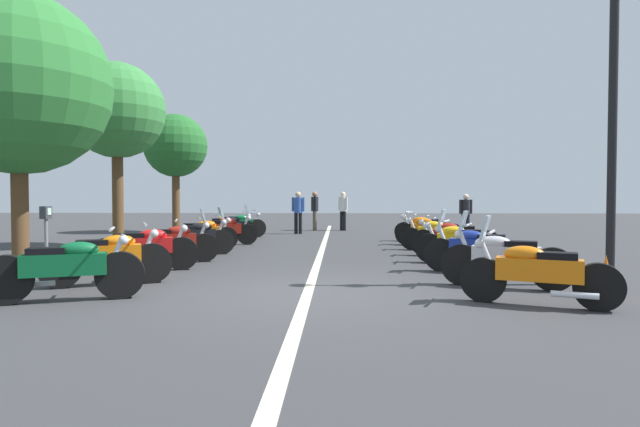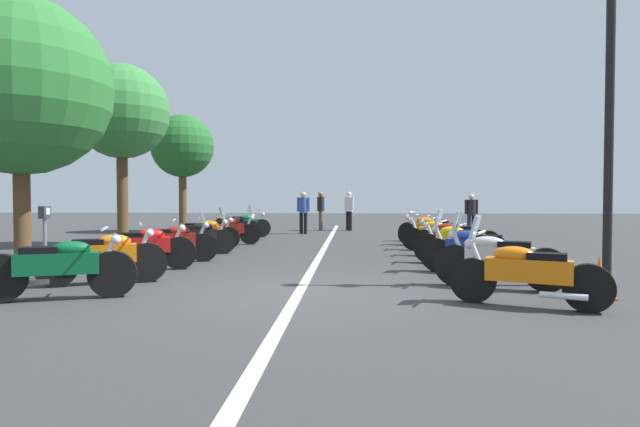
# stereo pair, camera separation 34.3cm
# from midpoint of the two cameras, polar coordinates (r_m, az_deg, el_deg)

# --- Properties ---
(ground_plane) EXTENTS (80.00, 80.00, 0.00)m
(ground_plane) POSITION_cam_midpoint_polar(r_m,az_deg,el_deg) (7.82, -2.66, -8.84)
(ground_plane) COLOR #38383A
(lane_centre_stripe) EXTENTS (25.84, 0.16, 0.01)m
(lane_centre_stripe) POSITION_cam_midpoint_polar(r_m,az_deg,el_deg) (13.46, -0.63, -4.36)
(lane_centre_stripe) COLOR beige
(lane_centre_stripe) RESTS_ON ground_plane
(motorcycle_left_row_0) EXTENTS (0.94, 2.02, 1.02)m
(motorcycle_left_row_0) POSITION_cam_midpoint_polar(r_m,az_deg,el_deg) (8.03, -27.40, -5.38)
(motorcycle_left_row_0) COLOR black
(motorcycle_left_row_0) RESTS_ON ground_plane
(motorcycle_left_row_1) EXTENTS (1.03, 1.93, 1.02)m
(motorcycle_left_row_1) POSITION_cam_midpoint_polar(r_m,az_deg,el_deg) (9.19, -23.40, -4.46)
(motorcycle_left_row_1) COLOR black
(motorcycle_left_row_1) RESTS_ON ground_plane
(motorcycle_left_row_2) EXTENTS (0.83, 2.06, 1.01)m
(motorcycle_left_row_2) POSITION_cam_midpoint_polar(r_m,az_deg,el_deg) (10.71, -19.73, -3.57)
(motorcycle_left_row_2) COLOR black
(motorcycle_left_row_2) RESTS_ON ground_plane
(motorcycle_left_row_3) EXTENTS (0.90, 2.04, 1.21)m
(motorcycle_left_row_3) POSITION_cam_midpoint_polar(r_m,az_deg,el_deg) (11.84, -16.92, -3.02)
(motorcycle_left_row_3) COLOR black
(motorcycle_left_row_3) RESTS_ON ground_plane
(motorcycle_left_row_4) EXTENTS (0.99, 1.92, 1.21)m
(motorcycle_left_row_4) POSITION_cam_midpoint_polar(r_m,az_deg,el_deg) (13.27, -14.39, -2.50)
(motorcycle_left_row_4) COLOR black
(motorcycle_left_row_4) RESTS_ON ground_plane
(motorcycle_left_row_5) EXTENTS (0.80, 2.03, 0.99)m
(motorcycle_left_row_5) POSITION_cam_midpoint_polar(r_m,az_deg,el_deg) (14.63, -13.72, -2.15)
(motorcycle_left_row_5) COLOR black
(motorcycle_left_row_5) RESTS_ON ground_plane
(motorcycle_left_row_6) EXTENTS (0.76, 2.14, 1.21)m
(motorcycle_left_row_6) POSITION_cam_midpoint_polar(r_m,az_deg,el_deg) (15.92, -11.31, -1.77)
(motorcycle_left_row_6) COLOR black
(motorcycle_left_row_6) RESTS_ON ground_plane
(motorcycle_left_row_7) EXTENTS (0.84, 1.99, 1.22)m
(motorcycle_left_row_7) POSITION_cam_midpoint_polar(r_m,az_deg,el_deg) (17.46, -10.78, -1.44)
(motorcycle_left_row_7) COLOR black
(motorcycle_left_row_7) RESTS_ON ground_plane
(motorcycle_left_row_8) EXTENTS (1.03, 2.04, 1.01)m
(motorcycle_left_row_8) POSITION_cam_midpoint_polar(r_m,az_deg,el_deg) (18.71, -9.70, -1.25)
(motorcycle_left_row_8) COLOR black
(motorcycle_left_row_8) RESTS_ON ground_plane
(motorcycle_right_row_0) EXTENTS (0.99, 1.92, 1.20)m
(motorcycle_right_row_0) POSITION_cam_midpoint_polar(r_m,az_deg,el_deg) (7.37, 21.58, -6.01)
(motorcycle_right_row_0) COLOR black
(motorcycle_right_row_0) RESTS_ON ground_plane
(motorcycle_right_row_1) EXTENTS (0.96, 1.95, 1.23)m
(motorcycle_right_row_1) POSITION_cam_midpoint_polar(r_m,az_deg,el_deg) (8.67, 18.63, -4.70)
(motorcycle_right_row_1) COLOR black
(motorcycle_right_row_1) RESTS_ON ground_plane
(motorcycle_right_row_2) EXTENTS (0.98, 2.01, 1.21)m
(motorcycle_right_row_2) POSITION_cam_midpoint_polar(r_m,az_deg,el_deg) (10.19, 16.15, -3.76)
(motorcycle_right_row_2) COLOR black
(motorcycle_right_row_2) RESTS_ON ground_plane
(motorcycle_right_row_3) EXTENTS (0.81, 1.98, 1.00)m
(motorcycle_right_row_3) POSITION_cam_midpoint_polar(r_m,az_deg,el_deg) (11.62, 14.50, -3.13)
(motorcycle_right_row_3) COLOR black
(motorcycle_right_row_3) RESTS_ON ground_plane
(motorcycle_right_row_4) EXTENTS (0.86, 2.14, 1.01)m
(motorcycle_right_row_4) POSITION_cam_midpoint_polar(r_m,az_deg,el_deg) (12.98, 13.92, -2.61)
(motorcycle_right_row_4) COLOR black
(motorcycle_right_row_4) RESTS_ON ground_plane
(motorcycle_right_row_5) EXTENTS (0.81, 2.08, 0.99)m
(motorcycle_right_row_5) POSITION_cam_midpoint_polar(r_m,az_deg,el_deg) (14.36, 12.29, -2.23)
(motorcycle_right_row_5) COLOR black
(motorcycle_right_row_5) RESTS_ON ground_plane
(motorcycle_right_row_6) EXTENTS (0.98, 2.02, 1.01)m
(motorcycle_right_row_6) POSITION_cam_midpoint_polar(r_m,az_deg,el_deg) (15.74, 11.39, -1.82)
(motorcycle_right_row_6) COLOR black
(motorcycle_right_row_6) RESTS_ON ground_plane
(motorcycle_right_row_7) EXTENTS (0.92, 2.01, 0.99)m
(motorcycle_right_row_7) POSITION_cam_midpoint_polar(r_m,az_deg,el_deg) (17.17, 11.03, -1.56)
(motorcycle_right_row_7) COLOR black
(motorcycle_right_row_7) RESTS_ON ground_plane
(street_lamp_twin_globe) EXTENTS (0.32, 1.22, 5.52)m
(street_lamp_twin_globe) POSITION_cam_midpoint_polar(r_m,az_deg,el_deg) (9.93, 28.87, 14.74)
(street_lamp_twin_globe) COLOR black
(street_lamp_twin_globe) RESTS_ON ground_plane
(parking_meter) EXTENTS (0.19, 0.14, 1.29)m
(parking_meter) POSITION_cam_midpoint_polar(r_m,az_deg,el_deg) (10.22, -28.92, -1.49)
(parking_meter) COLOR slate
(parking_meter) RESTS_ON ground_plane
(traffic_cone_0) EXTENTS (0.36, 0.36, 0.61)m
(traffic_cone_0) POSITION_cam_midpoint_polar(r_m,az_deg,el_deg) (8.47, 28.08, -6.23)
(traffic_cone_0) COLOR orange
(traffic_cone_0) RESTS_ON ground_plane
(bystander_0) EXTENTS (0.52, 0.32, 1.71)m
(bystander_0) POSITION_cam_midpoint_polar(r_m,az_deg,el_deg) (22.59, -1.02, 0.66)
(bystander_0) COLOR brown
(bystander_0) RESTS_ON ground_plane
(bystander_1) EXTENTS (0.32, 0.52, 1.58)m
(bystander_1) POSITION_cam_midpoint_polar(r_m,az_deg,el_deg) (19.88, 15.37, 0.20)
(bystander_1) COLOR #1E2338
(bystander_1) RESTS_ON ground_plane
(bystander_2) EXTENTS (0.32, 0.52, 1.67)m
(bystander_2) POSITION_cam_midpoint_polar(r_m,az_deg,el_deg) (20.43, -2.92, 0.48)
(bystander_2) COLOR black
(bystander_2) RESTS_ON ground_plane
(bystander_3) EXTENTS (0.40, 0.40, 1.69)m
(bystander_3) POSITION_cam_midpoint_polar(r_m,az_deg,el_deg) (22.52, 2.13, 0.63)
(bystander_3) COLOR black
(bystander_3) RESTS_ON ground_plane
(roadside_tree_0) EXTENTS (2.80, 2.80, 5.42)m
(roadside_tree_0) POSITION_cam_midpoint_polar(r_m,az_deg,el_deg) (16.64, -22.15, 10.42)
(roadside_tree_0) COLOR brown
(roadside_tree_0) RESTS_ON ground_plane
(roadside_tree_1) EXTENTS (3.60, 3.60, 5.51)m
(roadside_tree_1) POSITION_cam_midpoint_polar(r_m,az_deg,el_deg) (12.24, -31.19, 12.11)
(roadside_tree_1) COLOR brown
(roadside_tree_1) RESTS_ON ground_plane
(roadside_tree_2) EXTENTS (2.62, 2.62, 4.92)m
(roadside_tree_2) POSITION_cam_midpoint_polar(r_m,az_deg,el_deg) (22.45, -16.15, 7.16)
(roadside_tree_2) COLOR brown
(roadside_tree_2) RESTS_ON ground_plane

